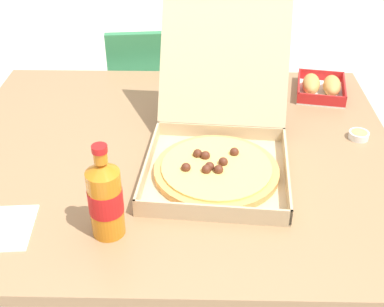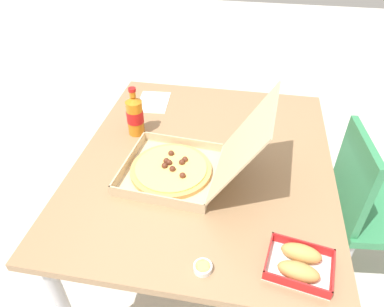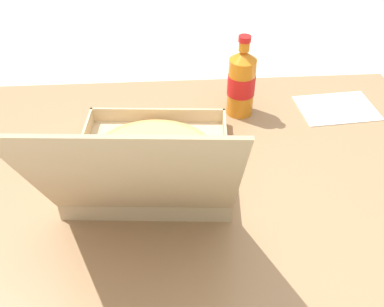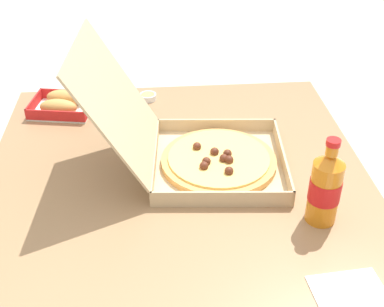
# 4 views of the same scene
# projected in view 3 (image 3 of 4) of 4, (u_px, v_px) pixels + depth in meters

# --- Properties ---
(dining_table) EXTENTS (1.21, 1.02, 0.73)m
(dining_table) POSITION_uv_depth(u_px,v_px,m) (203.00, 220.00, 1.03)
(dining_table) COLOR #997551
(dining_table) RESTS_ON ground_plane
(pizza_box_open) EXTENTS (0.40, 0.56, 0.35)m
(pizza_box_open) POSITION_uv_depth(u_px,v_px,m) (150.00, 163.00, 1.00)
(pizza_box_open) COLOR tan
(pizza_box_open) RESTS_ON dining_table
(cola_bottle) EXTENTS (0.07, 0.07, 0.22)m
(cola_bottle) POSITION_uv_depth(u_px,v_px,m) (241.00, 82.00, 1.18)
(cola_bottle) COLOR orange
(cola_bottle) RESTS_ON dining_table
(paper_menu) EXTENTS (0.22, 0.17, 0.00)m
(paper_menu) POSITION_uv_depth(u_px,v_px,m) (337.00, 108.00, 1.26)
(paper_menu) COLOR white
(paper_menu) RESTS_ON dining_table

